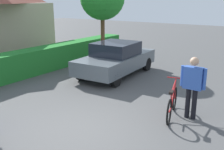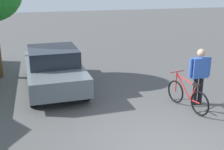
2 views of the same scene
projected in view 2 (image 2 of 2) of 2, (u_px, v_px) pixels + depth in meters
The scene contains 3 objects.
parked_car_far at pixel (54, 68), 10.03m from camera, with size 4.17×1.98×1.41m.
bicycle at pixel (187, 96), 8.51m from camera, with size 1.68×0.59×0.99m.
person_rider at pixel (199, 72), 8.61m from camera, with size 0.23×0.68×1.70m.
Camera 2 is at (-5.15, 2.58, 3.59)m, focal length 47.65 mm.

